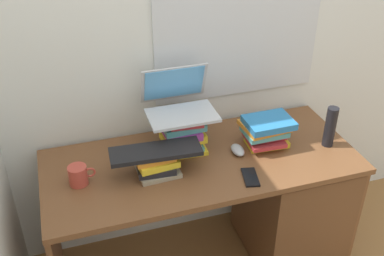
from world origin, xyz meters
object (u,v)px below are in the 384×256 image
Objects in this scene: desk at (271,198)px; cell_phone at (250,177)px; book_stack_side at (266,131)px; computer_mouse at (238,150)px; book_stack_keyboard_riser at (156,163)px; mug at (78,175)px; water_bottle at (330,127)px; book_stack_tall at (182,133)px; keyboard at (156,151)px; laptop at (179,102)px.

desk is 0.44m from cell_phone.
book_stack_side reaches higher than computer_mouse.
book_stack_side is (0.59, 0.06, 0.03)m from book_stack_keyboard_riser.
mug is 0.57× the size of water_bottle.
book_stack_tall is 0.54m from mug.
cell_phone is (0.23, -0.32, -0.09)m from book_stack_tall.
book_stack_keyboard_riser is (-0.63, -0.01, 0.39)m from desk.
mug is (-0.94, -0.03, -0.04)m from book_stack_side.
computer_mouse reaches higher than desk.
water_bottle is at bearing 1.65° from keyboard.
laptop is 0.30m from keyboard.
cell_phone is (-0.02, -0.21, -0.01)m from computer_mouse.
keyboard is at bearing -5.03° from mug.
book_stack_keyboard_riser is 2.00× the size of computer_mouse.
laptop is 2.45× the size of cell_phone.
desk is at bearing 0.49° from book_stack_keyboard_riser.
book_stack_tall is at bearing 138.24° from cell_phone.
book_stack_keyboard_riser is 0.90m from water_bottle.
book_stack_tall is 1.07× the size of water_bottle.
book_stack_tall is at bearing 39.68° from book_stack_keyboard_riser.
book_stack_keyboard_riser is 0.44m from cell_phone.
desk is at bearing -22.84° from laptop.
book_stack_side is (-0.05, 0.05, 0.42)m from desk.
book_stack_keyboard_riser is at bearing -130.72° from laptop.
book_stack_side is 0.32m from water_bottle.
book_stack_keyboard_riser is 0.96× the size of water_bottle.
laptop is at bearing 54.11° from keyboard.
mug reaches higher than desk.
book_stack_keyboard_riser is 0.63× the size of laptop.
book_stack_side reaches higher than desk.
mug is (-0.35, 0.02, -0.01)m from book_stack_keyboard_riser.
keyboard is 1.94× the size of water_bottle.
book_stack_keyboard_riser is 0.43m from computer_mouse.
water_bottle is at bearing -18.39° from laptop.
book_stack_keyboard_riser is 1.53× the size of cell_phone.
book_stack_tall is 0.23m from keyboard.
mug is (-0.35, 0.03, -0.08)m from keyboard.
laptop is (-0.42, 0.14, 0.16)m from book_stack_side.
keyboard is (-0.00, -0.01, 0.07)m from book_stack_keyboard_riser.
cell_phone is at bearing -141.41° from desk.
water_bottle is at bearing -17.73° from book_stack_side.
mug is (-0.99, 0.02, 0.38)m from desk.
book_stack_keyboard_riser is at bearing -174.41° from book_stack_side.
computer_mouse is 0.21m from cell_phone.
book_stack_tall is at bearing -89.78° from laptop.
keyboard is at bearing 169.60° from cell_phone.
cell_phone reaches higher than desk.
keyboard reaches higher than desk.
keyboard is 0.36m from mug.
book_stack_side is at bearing 2.12° from mug.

